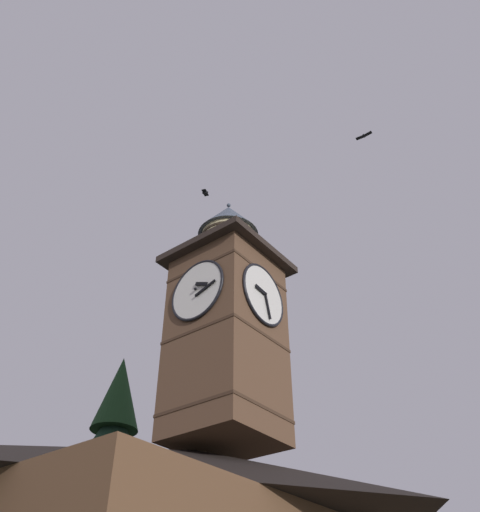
{
  "coord_description": "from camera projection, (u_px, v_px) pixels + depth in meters",
  "views": [
    {
      "loc": [
        13.6,
        9.53,
        1.56
      ],
      "look_at": [
        0.67,
        -0.5,
        13.99
      ],
      "focal_mm": 38.33,
      "sensor_mm": 36.0,
      "label": 1
    }
  ],
  "objects": [
    {
      "name": "clock_tower",
      "position": [
        227.0,
        319.0,
        18.73
      ],
      "size": [
        3.74,
        3.74,
        9.7
      ],
      "color": "brown",
      "rests_on": "building_main"
    },
    {
      "name": "flying_bird_high",
      "position": [
        205.0,
        193.0,
        25.49
      ],
      "size": [
        0.5,
        0.35,
        0.16
      ],
      "color": "black"
    },
    {
      "name": "flying_bird_low",
      "position": [
        364.0,
        136.0,
        22.95
      ],
      "size": [
        0.2,
        0.71,
        0.11
      ],
      "color": "black"
    }
  ]
}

